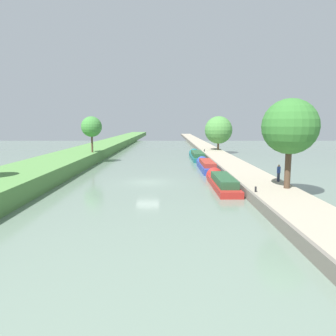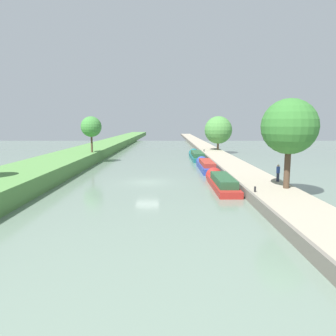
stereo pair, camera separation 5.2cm
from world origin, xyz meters
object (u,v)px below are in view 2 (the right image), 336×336
(narrowboat_blue, at_px, (206,165))
(narrowboat_teal, at_px, (196,156))
(narrowboat_red, at_px, (221,182))
(person_walking, at_px, (278,173))
(mooring_bollard_far, at_px, (204,150))
(mooring_bollard_near, at_px, (255,189))

(narrowboat_blue, xyz_separation_m, narrowboat_teal, (-0.09, 13.34, -0.02))
(narrowboat_red, distance_m, narrowboat_teal, 25.35)
(narrowboat_blue, bearing_deg, person_walking, -68.24)
(narrowboat_blue, bearing_deg, narrowboat_red, -89.46)
(narrowboat_red, xyz_separation_m, narrowboat_blue, (-0.11, 12.00, 0.05))
(narrowboat_blue, bearing_deg, narrowboat_teal, 90.38)
(narrowboat_blue, distance_m, person_walking, 14.51)
(narrowboat_red, relative_size, narrowboat_teal, 0.83)
(narrowboat_blue, xyz_separation_m, mooring_bollard_far, (1.88, 18.63, 0.47))
(narrowboat_teal, height_order, person_walking, person_walking)
(narrowboat_blue, relative_size, person_walking, 6.61)
(narrowboat_red, xyz_separation_m, mooring_bollard_near, (1.76, -6.11, 0.52))
(narrowboat_red, height_order, person_walking, person_walking)
(person_walking, xyz_separation_m, mooring_bollard_near, (-3.49, -4.67, -0.65))
(narrowboat_blue, bearing_deg, mooring_bollard_near, -84.08)
(narrowboat_blue, xyz_separation_m, person_walking, (5.36, -13.44, 1.12))
(mooring_bollard_near, bearing_deg, person_walking, 53.27)
(narrowboat_red, height_order, mooring_bollard_near, narrowboat_red)
(narrowboat_blue, distance_m, mooring_bollard_far, 18.74)
(narrowboat_blue, height_order, person_walking, person_walking)
(mooring_bollard_near, bearing_deg, narrowboat_blue, 95.92)
(narrowboat_red, height_order, narrowboat_blue, narrowboat_blue)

